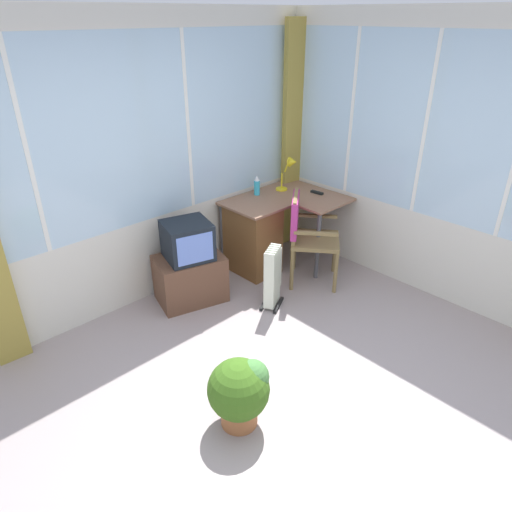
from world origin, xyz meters
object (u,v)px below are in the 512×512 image
Objects in this scene: wooden_armchair at (304,228)px; potted_plant at (240,390)px; desk_lamp at (290,168)px; spray_bottle at (257,186)px; tv_remote at (317,193)px; tv_on_stand at (189,267)px; space_heater at (273,276)px; desk at (256,234)px.

wooden_armchair is 2.07m from potted_plant.
spray_bottle is at bearing 161.10° from desk_lamp.
tv_remote is 1.67m from tv_on_stand.
tv_on_stand is at bearing 129.85° from space_heater.
potted_plant is (-1.22, -0.88, -0.02)m from space_heater.
tv_on_stand reaches higher than potted_plant.
tv_on_stand is at bearing -179.29° from desk.
wooden_armchair is (0.18, -0.52, 0.19)m from desk.
tv_on_stand reaches higher than tv_remote.
desk_lamp is 1.38m from space_heater.
tv_on_stand is 1.66m from potted_plant.
tv_on_stand is at bearing 65.01° from potted_plant.
potted_plant is (-2.19, -1.57, -0.72)m from desk_lamp.
tv_on_stand is 1.34× the size of space_heater.
desk_lamp reaches higher than space_heater.
desk is 7.83× the size of tv_remote.
desk_lamp is at bearing 105.61° from tv_remote.
tv_on_stand reaches higher than desk.
tv_remote is 2.68m from potted_plant.
potted_plant is (-2.31, -1.27, -0.49)m from tv_remote.
desk_lamp is at bearing 5.35° from desk.
tv_remote is at bearing -8.44° from tv_on_stand.
desk_lamp is at bearing -18.90° from spray_bottle.
desk_lamp is 0.61× the size of space_heater.
space_heater is at bearing -125.17° from spray_bottle.
tv_remote is 1.24m from space_heater.
potted_plant is (-1.79, -1.00, -0.31)m from wooden_armchair.
space_heater is at bearing -50.15° from tv_on_stand.
wooden_armchair reaches higher than tv_on_stand.
desk_lamp is 0.73× the size of potted_plant.
space_heater is (-0.56, -0.12, -0.29)m from wooden_armchair.
desk_lamp reaches higher than tv_on_stand.
spray_bottle is (-0.50, 0.44, 0.09)m from tv_remote.
desk_lamp is (0.58, 0.05, 0.60)m from desk.
wooden_armchair is at bearing -91.33° from spray_bottle.
tv_remote reaches higher than potted_plant.
spray_bottle is at bearing 88.67° from wooden_armchair.
tv_on_stand is (-0.90, -0.01, -0.05)m from desk.
desk_lamp is at bearing 35.71° from potted_plant.
space_heater is (0.52, -0.62, -0.05)m from tv_on_stand.
desk is 0.54m from spray_bottle.
wooden_armchair is at bearing -25.01° from tv_on_stand.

